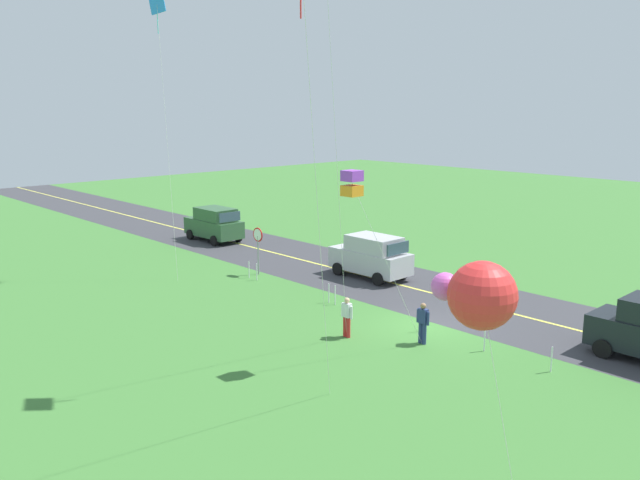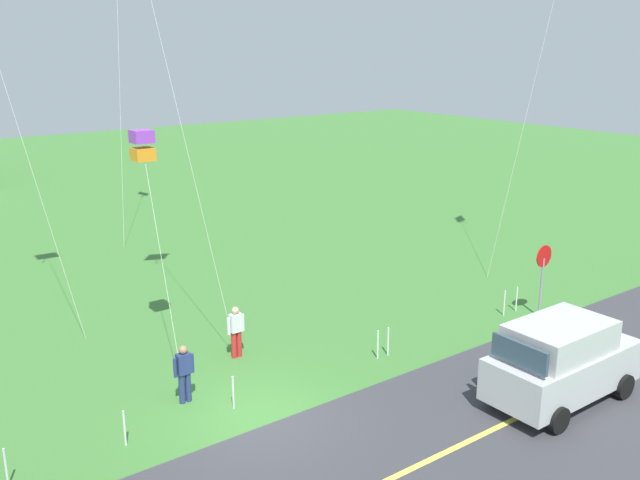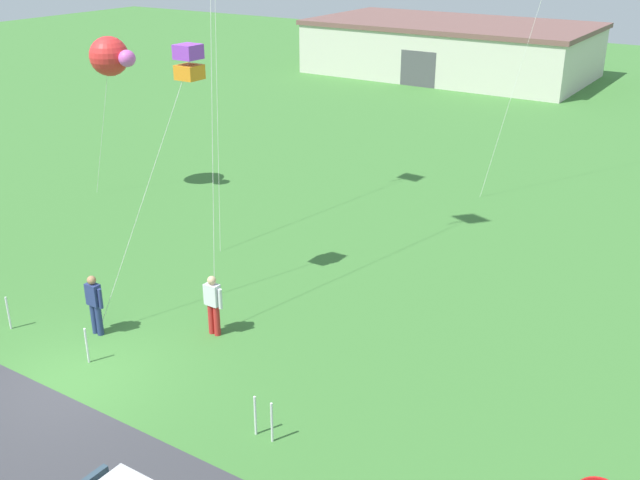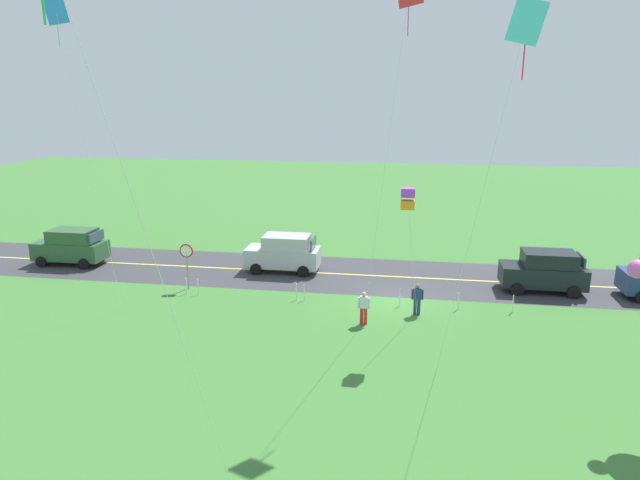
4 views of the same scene
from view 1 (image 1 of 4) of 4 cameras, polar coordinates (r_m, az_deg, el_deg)
The scene contains 18 objects.
ground_plane at distance 27.10m, azimuth 9.40°, elevation -7.60°, with size 120.00×120.00×0.10m, color #3D7533.
asphalt_road at distance 30.22m, azimuth 14.05°, elevation -5.65°, with size 120.00×7.00×0.00m, color #38383D.
road_centre_stripe at distance 30.22m, azimuth 14.05°, elevation -5.64°, with size 120.00×0.16×0.00m, color #E5E04C.
car_suv_foreground at distance 33.93m, azimuth 4.55°, elevation -1.41°, with size 4.40×2.12×2.24m.
car_parked_east_far at distance 43.64m, azimuth -9.33°, elevation 1.42°, with size 4.40×2.12×2.24m.
stop_sign at distance 34.41m, azimuth -5.50°, elevation -0.14°, with size 0.76×0.08×2.56m.
person_adult_near at distance 25.24m, azimuth 2.39°, elevation -6.71°, with size 0.58×0.22×1.60m.
person_adult_companion at distance 24.85m, azimuth 9.07°, elevation -7.15°, with size 0.58×0.22×1.60m.
kite_blue_mid at distance 21.61m, azimuth 2.86°, elevation 5.00°, with size 0.93×3.56×6.76m.
kite_yellow_high at distance 35.93m, azimuth -14.20°, elevation 19.25°, with size 2.95×1.20×14.78m.
kite_pink_drift at distance 13.34m, azimuth 13.91°, elevation -4.73°, with size 2.10×1.40×5.84m.
fence_post_0 at distance 23.52m, azimuth 19.79°, elevation -9.90°, with size 0.05×0.05×0.90m, color silver.
fence_post_1 at distance 24.70m, azimuth 14.35°, elevation -8.52°, with size 0.05×0.05×0.90m, color silver.
fence_post_2 at distance 26.25m, azimuth 8.98°, elevation -7.07°, with size 0.05×0.05×0.90m, color silver.
fence_post_3 at distance 29.36m, azimuth 1.35°, elevation -4.89°, with size 0.05×0.05×0.90m, color silver.
fence_post_4 at distance 29.64m, azimuth 0.79°, elevation -4.72°, with size 0.05×0.05×0.90m, color silver.
fence_post_5 at distance 33.57m, azimuth -5.61°, elevation -2.81°, with size 0.05×0.05×0.90m, color silver.
fence_post_6 at distance 34.07m, azimuth -6.29°, elevation -2.61°, with size 0.05×0.05×0.90m, color silver.
Camera 1 is at (-15.34, 20.49, 8.84)m, focal length 36.20 mm.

